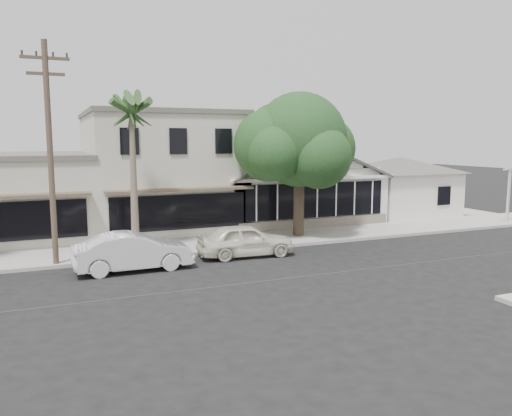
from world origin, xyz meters
name	(u,v)px	position (x,y,z in m)	size (l,w,h in m)	color
ground	(312,276)	(0.00, 0.00, 0.00)	(140.00, 140.00, 0.00)	black
sidewalk_north	(80,255)	(-8.00, 6.75, 0.07)	(90.00, 3.50, 0.15)	#9E9991
corner_shop	(286,180)	(5.00, 12.47, 2.62)	(10.40, 8.60, 5.10)	white
side_cottage	(398,193)	(13.20, 11.50, 1.50)	(6.00, 6.00, 3.00)	white
row_building_near	(158,172)	(-3.00, 13.50, 3.25)	(8.00, 10.00, 6.50)	#BBB6A9
utility_pole	(50,149)	(-9.00, 5.20, 4.79)	(1.80, 0.24, 9.00)	brown
car_0	(245,240)	(-1.16, 4.00, 0.73)	(1.73, 4.29, 1.46)	silver
car_1	(133,252)	(-6.16, 3.46, 0.76)	(1.61, 4.61, 1.52)	silver
shade_tree	(296,143)	(2.92, 7.04, 5.02)	(6.87, 6.21, 7.62)	#46392A
palm_east	(131,110)	(-5.59, 6.37, 6.47)	(3.25, 3.25, 7.60)	#726651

